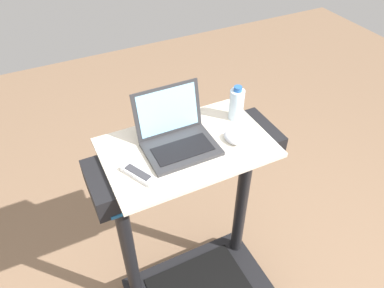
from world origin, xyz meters
TOP-DOWN VIEW (x-y plane):
  - desk_board at (0.00, 0.70)m, footprint 0.74×0.47m
  - laptop at (-0.03, 0.73)m, footprint 0.31×0.28m
  - computer_mouse at (0.19, 0.64)m, footprint 0.07×0.11m
  - water_bottle at (0.30, 0.79)m, footprint 0.07×0.07m
  - tv_remote at (-0.26, 0.62)m, footprint 0.11×0.16m

SIDE VIEW (x-z plane):
  - desk_board at x=0.00m, z-range 1.13..1.15m
  - tv_remote at x=-0.26m, z-range 1.15..1.17m
  - computer_mouse at x=0.19m, z-range 1.15..1.18m
  - laptop at x=-0.03m, z-range 1.08..1.32m
  - water_bottle at x=0.30m, z-range 1.14..1.32m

